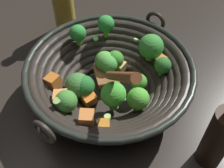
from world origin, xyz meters
The scene contains 4 objects.
ground_plane centered at (0.00, 0.00, 0.00)m, with size 4.00×4.00×0.00m, color #28231E.
wok centered at (0.00, 0.00, 0.07)m, with size 0.37×0.37×0.24m.
soy_sauce_bottle centered at (-0.14, -0.21, 0.08)m, with size 0.05×0.05×0.20m.
cooking_oil_bottle centered at (0.24, 0.15, 0.09)m, with size 0.06×0.06×0.23m.
Camera 1 is at (-0.42, -0.04, 0.53)m, focal length 44.78 mm.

